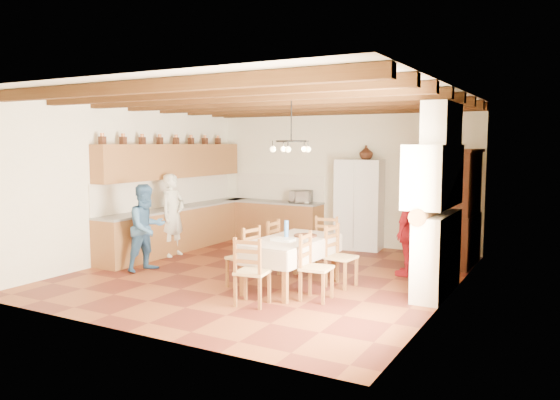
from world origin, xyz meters
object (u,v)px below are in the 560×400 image
object	(u,v)px
chair_left_near	(243,256)
refrigerator	(360,204)
person_man	(173,215)
microwave	(301,197)
person_woman_blue	(147,228)
chair_left_far	(265,248)
chair_right_far	(341,256)
chair_end_near	(252,271)
chair_end_far	(324,245)
dining_table	(291,244)
chair_right_near	(316,267)
person_woman_red	(408,233)
hutch	(462,208)

from	to	relation	value
chair_left_near	refrigerator	bearing A→B (deg)	-177.68
person_man	chair_left_near	bearing A→B (deg)	-116.53
microwave	chair_left_near	bearing A→B (deg)	-92.98
chair_left_near	person_woman_blue	xyz separation A→B (m)	(-2.05, 0.10, 0.28)
chair_left_far	chair_right_far	bearing A→B (deg)	89.27
chair_end_near	person_woman_blue	size ratio (longest dim) A/B	0.63
person_woman_blue	chair_end_near	bearing A→B (deg)	-96.58
chair_end_far	dining_table	bearing A→B (deg)	-104.72
chair_right_near	chair_end_far	xyz separation A→B (m)	(-0.58, 1.56, 0.00)
dining_table	microwave	world-z (taller)	microwave
chair_end_near	person_woman_red	size ratio (longest dim) A/B	0.67
chair_right_near	chair_end_near	xyz separation A→B (m)	(-0.67, -0.65, 0.00)
person_man	chair_end_far	bearing A→B (deg)	-86.23
refrigerator	chair_right_far	xyz separation A→B (m)	(0.87, -3.12, -0.46)
chair_end_far	microwave	bearing A→B (deg)	112.71
chair_right_far	person_woman_red	distance (m)	1.42
refrigerator	person_woman_blue	bearing A→B (deg)	-128.92
chair_left_far	chair_end_near	world-z (taller)	same
person_man	person_woman_red	xyz separation A→B (m)	(4.51, 0.65, -0.10)
chair_left_near	chair_left_far	distance (m)	0.73
chair_left_near	chair_right_near	size ratio (longest dim) A/B	1.00
chair_right_far	chair_end_far	distance (m)	0.93
chair_right_far	person_woman_blue	size ratio (longest dim) A/B	0.63
dining_table	chair_left_far	world-z (taller)	chair_left_far
person_woman_blue	microwave	distance (m)	3.89
dining_table	chair_end_far	distance (m)	1.15
chair_left_far	chair_right_near	xyz separation A→B (m)	(1.35, -0.84, 0.00)
refrigerator	dining_table	distance (m)	3.55
refrigerator	chair_left_near	world-z (taller)	refrigerator
chair_end_near	microwave	xyz separation A→B (m)	(-1.56, 4.56, 0.56)
chair_right_far	person_woman_red	world-z (taller)	person_woman_red
person_man	chair_left_far	bearing A→B (deg)	-102.14
hutch	person_woman_red	size ratio (longest dim) A/B	1.48
chair_end_far	chair_end_near	bearing A→B (deg)	-104.37
chair_end_far	person_man	distance (m)	3.23
chair_end_near	person_woman_red	bearing A→B (deg)	-125.31
microwave	person_man	bearing A→B (deg)	-138.80
microwave	person_woman_blue	bearing A→B (deg)	-123.51
hutch	dining_table	world-z (taller)	hutch
refrigerator	chair_left_near	xyz separation A→B (m)	(-0.46, -3.86, -0.46)
chair_right_far	person_woman_red	bearing A→B (deg)	-22.36
chair_left_near	chair_right_near	distance (m)	1.30
hutch	refrigerator	bearing A→B (deg)	165.06
chair_left_far	chair_right_far	distance (m)	1.37
hutch	person_man	size ratio (longest dim) A/B	1.30
refrigerator	microwave	world-z (taller)	refrigerator
person_woman_red	person_man	bearing A→B (deg)	-76.92
chair_left_near	dining_table	bearing A→B (deg)	125.08
person_woman_red	chair_left_near	bearing A→B (deg)	-40.86
person_woman_blue	chair_left_near	bearing A→B (deg)	-81.82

